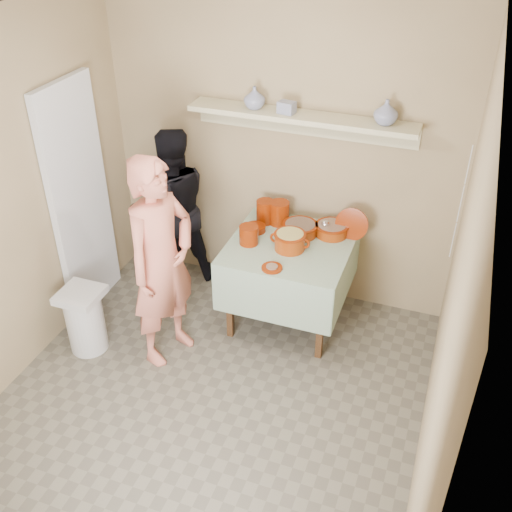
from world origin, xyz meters
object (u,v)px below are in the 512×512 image
at_px(serving_table, 290,256).
at_px(cazuela_rice, 290,240).
at_px(person_helper, 172,208).
at_px(trash_bin, 85,320).
at_px(person_cook, 162,263).

xyz_separation_m(serving_table, cazuela_rice, (0.02, -0.07, 0.20)).
bearing_deg(cazuela_rice, person_helper, 165.80).
relative_size(person_helper, serving_table, 1.54).
xyz_separation_m(serving_table, trash_bin, (-1.41, -0.91, -0.36)).
bearing_deg(serving_table, trash_bin, -147.11).
distance_m(serving_table, cazuela_rice, 0.22).
bearing_deg(person_helper, trash_bin, 36.91).
relative_size(person_cook, person_helper, 1.14).
bearing_deg(trash_bin, serving_table, 32.89).
bearing_deg(person_cook, person_helper, 40.04).
relative_size(person_cook, serving_table, 1.75).
bearing_deg(cazuela_rice, person_cook, -140.92).
bearing_deg(serving_table, person_helper, 168.94).
bearing_deg(serving_table, person_cook, -137.32).
distance_m(person_cook, person_helper, 1.03).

